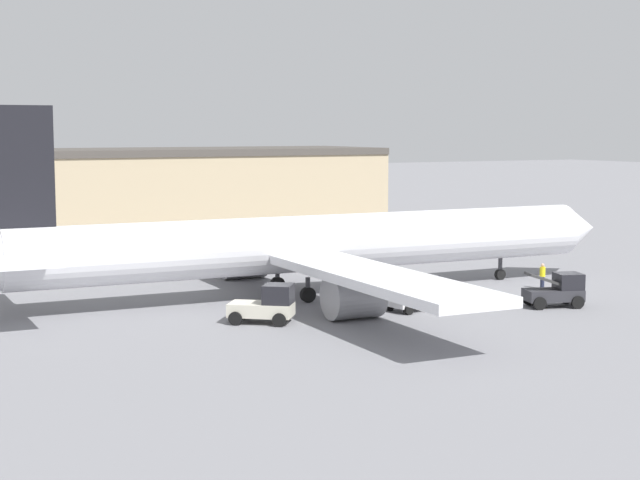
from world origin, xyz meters
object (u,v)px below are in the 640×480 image
at_px(ground_crew_worker, 542,275).
at_px(belt_loader_truck, 557,290).
at_px(baggage_tug, 267,305).
at_px(airplane, 304,245).
at_px(pushback_tug, 416,294).

distance_m(ground_crew_worker, belt_loader_truck, 6.38).
relative_size(baggage_tug, belt_loader_truck, 1.03).
distance_m(ground_crew_worker, baggage_tug, 20.20).
bearing_deg(airplane, baggage_tug, -127.88).
xyz_separation_m(airplane, pushback_tug, (3.44, -7.15, -2.20)).
bearing_deg(belt_loader_truck, ground_crew_worker, 75.37).
distance_m(belt_loader_truck, pushback_tug, 8.21).
distance_m(baggage_tug, belt_loader_truck, 16.96).
bearing_deg(ground_crew_worker, airplane, 11.21).
height_order(airplane, baggage_tug, airplane).
bearing_deg(baggage_tug, ground_crew_worker, 43.57).
bearing_deg(baggage_tug, airplane, 88.35).
height_order(belt_loader_truck, pushback_tug, belt_loader_truck).
bearing_deg(pushback_tug, belt_loader_truck, -29.38).
relative_size(baggage_tug, pushback_tug, 1.20).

